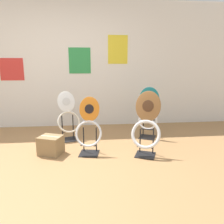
# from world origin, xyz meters

# --- Properties ---
(ground_plane) EXTENTS (14.00, 14.00, 0.00)m
(ground_plane) POSITION_xyz_m (0.00, 0.00, 0.00)
(ground_plane) COLOR #A37547
(wall_back) EXTENTS (8.00, 0.07, 2.60)m
(wall_back) POSITION_xyz_m (0.00, 2.17, 1.30)
(wall_back) COLOR silver
(wall_back) RESTS_ON ground_plane
(toilet_seat_display_white_plain) EXTENTS (0.44, 0.43, 0.85)m
(toilet_seat_display_white_plain) POSITION_xyz_m (0.22, 1.23, 0.41)
(toilet_seat_display_white_plain) COLOR black
(toilet_seat_display_white_plain) RESTS_ON ground_plane
(toilet_seat_display_teal_sax) EXTENTS (0.39, 0.37, 0.92)m
(toilet_seat_display_teal_sax) POSITION_xyz_m (1.65, 1.19, 0.47)
(toilet_seat_display_teal_sax) COLOR black
(toilet_seat_display_teal_sax) RESTS_ON ground_plane
(toilet_seat_display_orange_sun) EXTENTS (0.42, 0.34, 0.85)m
(toilet_seat_display_orange_sun) POSITION_xyz_m (0.58, 0.55, 0.38)
(toilet_seat_display_orange_sun) COLOR black
(toilet_seat_display_orange_sun) RESTS_ON ground_plane
(toilet_seat_display_woodgrain) EXTENTS (0.49, 0.45, 0.94)m
(toilet_seat_display_woodgrain) POSITION_xyz_m (1.41, 0.42, 0.42)
(toilet_seat_display_woodgrain) COLOR black
(toilet_seat_display_woodgrain) RESTS_ON ground_plane
(paint_can) EXTENTS (0.17, 0.17, 0.16)m
(paint_can) POSITION_xyz_m (-0.14, 0.92, 0.09)
(paint_can) COLOR silver
(paint_can) RESTS_ON ground_plane
(storage_box) EXTENTS (0.40, 0.37, 0.28)m
(storage_box) POSITION_xyz_m (0.01, 0.59, 0.14)
(storage_box) COLOR #93754C
(storage_box) RESTS_ON ground_plane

